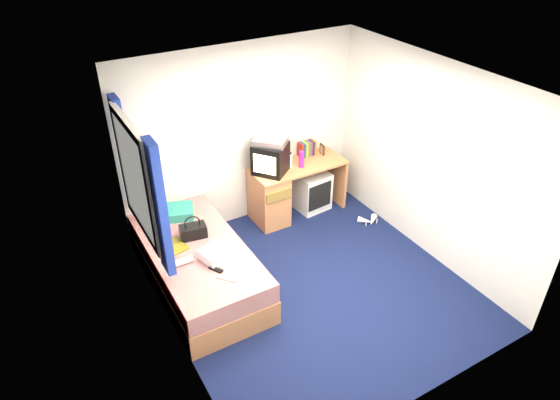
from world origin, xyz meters
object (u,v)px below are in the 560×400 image
pink_water_bottle (301,160)px  towel (217,253)px  desk (280,192)px  aerosol_can (290,161)px  bed (199,266)px  crt_tv (270,158)px  remote_control (216,269)px  handbag (193,231)px  white_heels (369,221)px  colour_swatch_fan (228,278)px  picture_frame (322,149)px  storage_cube (311,190)px  water_bottle (183,261)px  vcr (270,141)px  pillow (172,212)px  magazine (175,246)px

pink_water_bottle → towel: size_ratio=0.66×
desk → aerosol_can: bearing=-5.4°
bed → crt_tv: crt_tv is taller
bed → remote_control: remote_control is taller
handbag → white_heels: size_ratio=1.06×
bed → towel: towel is taller
towel → colour_swatch_fan: (-0.05, -0.37, -0.05)m
aerosol_can → handbag: 1.70m
picture_frame → pink_water_bottle: pink_water_bottle is taller
remote_control → pink_water_bottle: bearing=4.6°
bed → aerosol_can: aerosol_can is taller
remote_control → storage_cube: bearing=3.3°
crt_tv → water_bottle: size_ratio=2.72×
handbag → desk: bearing=29.8°
desk → vcr: size_ratio=3.21×
storage_cube → picture_frame: 0.60m
storage_cube → aerosol_can: 0.67m
picture_frame → remote_control: size_ratio=0.88×
desk → vcr: (-0.13, 0.00, 0.78)m
storage_cube → remote_control: size_ratio=3.43×
white_heels → desk: bearing=142.3°
vcr → picture_frame: bearing=52.3°
vcr → remote_control: (-1.33, -1.21, -0.64)m
pillow → towel: 1.00m
pillow → colour_swatch_fan: (0.10, -1.35, -0.05)m
picture_frame → colour_swatch_fan: size_ratio=0.64×
white_heels → towel: bearing=-173.5°
aerosol_can → white_heels: 1.37m
desk → magazine: bearing=-160.0°
picture_frame → handbag: (-2.17, -0.63, -0.20)m
colour_swatch_fan → pillow: bearing=94.1°
bed → pillow: 0.78m
crt_tv → picture_frame: size_ratio=3.88×
bed → magazine: size_ratio=7.14×
crt_tv → white_heels: bearing=18.0°
handbag → colour_swatch_fan: size_ratio=1.44×
colour_swatch_fan → white_heels: (2.39, 0.63, -0.51)m
crt_tv → magazine: 1.72m
water_bottle → desk: bearing=28.8°
aerosol_can → storage_cube: bearing=2.5°
desk → storage_cube: bearing=0.1°
pillow → desk: (1.51, 0.03, -0.19)m
pink_water_bottle → desk: bearing=164.0°
desk → water_bottle: desk is taller
towel → aerosol_can: bearing=33.5°
bed → pink_water_bottle: 1.98m
pillow → colour_swatch_fan: size_ratio=2.27×
aerosol_can → handbag: aerosol_can is taller
desk → magazine: size_ratio=4.64×
pink_water_bottle → water_bottle: bearing=-156.7°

